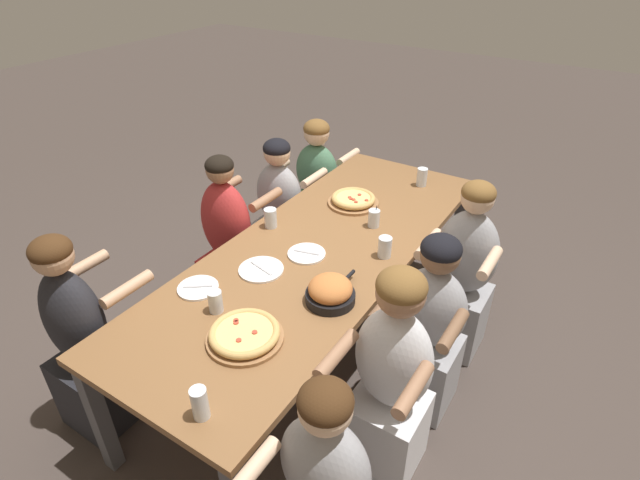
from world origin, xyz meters
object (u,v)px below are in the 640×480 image
diner_far_center (229,246)px  diner_near_midright (463,277)px  drinking_glass_a (271,219)px  drinking_glass_b (215,301)px  empty_plate_b (261,269)px  pizza_board_main (353,200)px  diner_near_center (428,332)px  skillet_bowl (330,291)px  diner_near_midleft (391,384)px  empty_plate_a (198,288)px  drinking_glass_d (422,178)px  diner_far_right (317,189)px  diner_far_midright (280,215)px  cocktail_glass_blue (374,219)px  drinking_glass_e (385,248)px  drinking_glass_c (200,404)px  pizza_board_second (245,334)px  diner_far_left (84,345)px  empty_plate_c (307,254)px

diner_far_center → diner_near_midright: bearing=19.1°
drinking_glass_a → drinking_glass_b: 0.81m
empty_plate_b → pizza_board_main: bearing=-3.0°
diner_near_center → skillet_bowl: bearing=38.4°
skillet_bowl → diner_near_center: 0.61m
drinking_glass_b → diner_near_midleft: diner_near_midleft is taller
pizza_board_main → empty_plate_a: (-1.21, 0.22, -0.02)m
drinking_glass_d → diner_far_right: size_ratio=0.12×
empty_plate_a → diner_far_right: size_ratio=0.19×
drinking_glass_b → drinking_glass_d: (1.79, -0.29, 0.00)m
empty_plate_a → diner_far_midright: diner_far_midright is taller
cocktail_glass_blue → drinking_glass_e: bearing=-142.3°
diner_near_center → diner_far_center: 1.41m
diner_far_center → diner_near_center: bearing=-1.8°
diner_far_midright → drinking_glass_e: bearing=-22.8°
pizza_board_main → drinking_glass_c: bearing=-169.1°
drinking_glass_e → diner_far_midright: size_ratio=0.11×
drinking_glass_c → diner_far_center: size_ratio=0.12×
drinking_glass_a → diner_near_midright: diner_near_midright is taller
pizza_board_second → diner_near_midright: 1.44m
drinking_glass_e → diner_near_midright: diner_near_midright is taller
drinking_glass_a → drinking_glass_b: (-0.76, -0.26, 0.01)m
drinking_glass_d → diner_near_midleft: 1.68m
diner_near_center → drinking_glass_c: bearing=68.3°
drinking_glass_b → diner_far_left: 0.75m
skillet_bowl → diner_far_left: 1.27m
pizza_board_main → diner_near_midright: bearing=-95.3°
drinking_glass_a → pizza_board_second: bearing=-149.5°
cocktail_glass_blue → diner_near_center: size_ratio=0.12×
drinking_glass_a → drinking_glass_c: 1.39m
empty_plate_b → empty_plate_c: (0.25, -0.12, 0.00)m
skillet_bowl → empty_plate_a: size_ratio=1.72×
pizza_board_second → drinking_glass_a: 0.98m
pizza_board_second → diner_far_right: 2.07m
drinking_glass_d → diner_far_midright: 1.06m
empty_plate_b → diner_near_midright: diner_near_midright is taller
pizza_board_main → diner_far_left: diner_far_left is taller
drinking_glass_d → diner_near_midright: size_ratio=0.11×
drinking_glass_e → diner_far_center: size_ratio=0.10×
empty_plate_b → diner_far_left: diner_far_left is taller
diner_far_right → empty_plate_b: bearing=-68.4°
empty_plate_b → diner_near_midright: 1.22m
pizza_board_main → diner_far_center: bearing=132.7°
empty_plate_a → drinking_glass_c: bearing=-134.8°
drinking_glass_a → diner_far_left: (-1.13, 0.33, -0.28)m
pizza_board_second → empty_plate_b: size_ratio=1.44×
diner_near_center → diner_far_center: (0.05, 1.41, 0.02)m
diner_far_left → diner_far_midright: bearing=90.0°
pizza_board_second → diner_near_center: bearing=-37.8°
skillet_bowl → diner_far_center: bearing=69.8°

